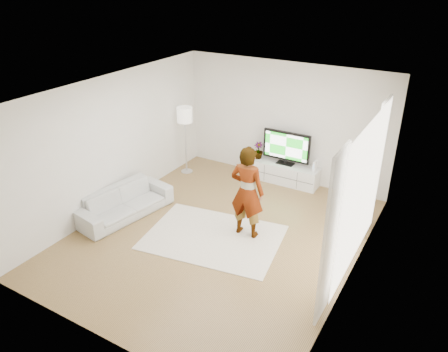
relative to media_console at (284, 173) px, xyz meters
The scene contains 17 objects.
floor 2.78m from the media_console, 93.36° to the right, with size 6.00×6.00×0.00m, color #A27F49.
ceiling 3.78m from the media_console, 93.36° to the right, with size 6.00×6.00×0.00m, color white.
wall_left 4.01m from the media_console, 133.92° to the right, with size 0.02×6.00×2.80m, color silver.
wall_right 3.80m from the media_console, 49.79° to the right, with size 0.02×6.00×2.80m, color silver.
wall_back 1.20m from the media_console, 124.62° to the left, with size 5.00×0.02×2.80m, color silver.
wall_front 5.88m from the media_console, 91.61° to the right, with size 5.00×0.02×2.80m, color silver.
window 3.60m from the media_console, 46.76° to the right, with size 0.01×2.60×2.50m, color white.
curtain_near 4.52m from the media_console, 59.27° to the right, with size 0.04×0.70×2.60m, color white.
curtain_far 2.76m from the media_console, 27.50° to the right, with size 0.04×0.70×2.60m, color white.
media_console is the anchor object (origin of this frame).
television 0.66m from the media_console, 90.00° to the left, with size 1.14×0.22×0.79m.
game_console 0.80m from the media_console, ahead, with size 0.06×0.17×0.23m.
potted_plant 0.83m from the media_console, behind, with size 0.23×0.23×0.41m, color #3F7238.
rug 2.89m from the media_console, 94.24° to the right, with size 2.50×1.80×0.01m, color silver.
player 2.55m from the media_console, 83.74° to the right, with size 0.66×0.43×1.80m, color #334772.
sofa 3.80m from the media_console, 125.82° to the right, with size 2.02×0.79×0.59m, color silver.
floor_lamp 2.71m from the media_console, 163.38° to the right, with size 0.37×0.37×1.67m.
Camera 1 is at (3.65, -6.02, 4.68)m, focal length 35.00 mm.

